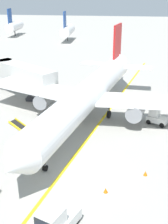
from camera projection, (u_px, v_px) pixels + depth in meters
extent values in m
plane|color=#9E9B93|center=(89.00, 180.00, 26.52)|extent=(300.00, 300.00, 0.00)
cube|color=yellow|center=(79.00, 150.00, 31.29)|extent=(17.68, 78.15, 0.01)
cylinder|color=white|center=(87.00, 95.00, 36.59)|extent=(9.74, 30.00, 3.30)
cone|color=white|center=(14.00, 164.00, 22.51)|extent=(3.68, 3.05, 3.23)
cone|color=white|center=(120.00, 62.00, 50.69)|extent=(3.67, 3.41, 3.14)
cube|color=white|center=(152.00, 102.00, 35.70)|extent=(13.04, 4.52, 0.36)
cylinder|color=gray|center=(136.00, 111.00, 35.73)|extent=(2.55, 3.54, 1.90)
cube|color=white|center=(37.00, 88.00, 40.39)|extent=(13.65, 9.40, 0.36)
cylinder|color=gray|center=(45.00, 99.00, 39.39)|extent=(2.55, 3.54, 1.90)
cube|color=red|center=(117.00, 42.00, 47.21)|extent=(1.14, 3.97, 5.20)
cube|color=white|center=(135.00, 67.00, 47.32)|extent=(5.36, 2.61, 0.24)
cube|color=white|center=(98.00, 64.00, 49.20)|extent=(5.64, 3.89, 0.24)
cylinder|color=#4C4C51|center=(44.00, 156.00, 27.32)|extent=(0.20, 0.20, 3.12)
cylinder|color=black|center=(45.00, 168.00, 27.81)|extent=(0.46, 0.62, 0.56)
cylinder|color=#4C4C51|center=(109.00, 106.00, 38.36)|extent=(0.20, 0.20, 3.12)
cylinder|color=black|center=(109.00, 114.00, 38.78)|extent=(0.55, 1.01, 0.96)
cylinder|color=#4C4C51|center=(76.00, 102.00, 39.74)|extent=(0.20, 0.20, 3.12)
cylinder|color=black|center=(76.00, 110.00, 40.16)|extent=(0.55, 1.01, 0.96)
cube|color=black|center=(27.00, 147.00, 24.12)|extent=(2.96, 1.59, 0.60)
cube|color=beige|center=(24.00, 74.00, 44.69)|extent=(11.15, 9.29, 2.50)
cylinder|color=beige|center=(3.00, 67.00, 48.36)|extent=(3.20, 3.20, 2.50)
cylinder|color=#59595B|center=(33.00, 93.00, 44.45)|extent=(0.56, 0.56, 2.35)
cube|color=#333338|center=(33.00, 99.00, 44.81)|extent=(1.80, 1.40, 0.50)
cube|color=silver|center=(57.00, 223.00, 20.79)|extent=(3.15, 4.06, 0.80)
cube|color=silver|center=(50.00, 218.00, 19.93)|extent=(2.03, 2.08, 1.10)
cylinder|color=black|center=(77.00, 221.00, 21.58)|extent=(0.44, 0.64, 0.60)
cylinder|color=black|center=(58.00, 213.00, 22.33)|extent=(0.44, 0.64, 0.60)
cube|color=silver|center=(157.00, 119.00, 36.94)|extent=(2.73, 2.24, 0.70)
cube|color=silver|center=(155.00, 112.00, 36.81)|extent=(1.43, 1.41, 1.10)
cube|color=black|center=(151.00, 111.00, 37.08)|extent=(0.51, 0.91, 0.77)
cylinder|color=black|center=(149.00, 122.00, 37.08)|extent=(0.63, 0.47, 0.60)
cylinder|color=black|center=(152.00, 119.00, 37.93)|extent=(0.63, 0.47, 0.60)
cylinder|color=black|center=(162.00, 125.00, 36.22)|extent=(0.63, 0.47, 0.60)
cylinder|color=black|center=(165.00, 122.00, 37.07)|extent=(0.63, 0.47, 0.60)
cube|color=silver|center=(35.00, 144.00, 31.34)|extent=(4.07, 3.06, 0.60)
cylinder|color=black|center=(21.00, 145.00, 31.66)|extent=(0.63, 0.47, 0.60)
cylinder|color=black|center=(30.00, 141.00, 32.63)|extent=(0.63, 0.47, 0.60)
cylinder|color=black|center=(40.00, 153.00, 30.27)|extent=(0.63, 0.47, 0.60)
cylinder|color=black|center=(49.00, 148.00, 31.24)|extent=(0.63, 0.47, 0.60)
cube|color=black|center=(30.00, 134.00, 31.28)|extent=(4.86, 3.07, 1.76)
cube|color=yellow|center=(26.00, 135.00, 30.89)|extent=(4.51, 2.35, 1.84)
cube|color=yellow|center=(33.00, 131.00, 31.58)|extent=(4.51, 2.35, 1.84)
cylinder|color=#26262D|center=(27.00, 170.00, 27.27)|extent=(0.24, 0.24, 0.85)
cube|color=yellow|center=(27.00, 163.00, 27.00)|extent=(0.36, 0.22, 0.56)
sphere|color=tan|center=(26.00, 159.00, 26.85)|extent=(0.20, 0.20, 0.20)
sphere|color=yellow|center=(26.00, 159.00, 26.82)|extent=(0.24, 0.24, 0.24)
cone|color=orange|center=(64.00, 113.00, 39.91)|extent=(0.36, 0.36, 0.44)
cone|color=orange|center=(106.00, 190.00, 24.90)|extent=(0.36, 0.36, 0.44)
cone|color=orange|center=(145.00, 173.00, 27.13)|extent=(0.36, 0.36, 0.44)
cylinder|color=silver|center=(14.00, 26.00, 99.71)|extent=(3.00, 10.00, 3.00)
cylinder|color=#3F3F3F|center=(15.00, 33.00, 100.60)|extent=(0.30, 0.30, 1.60)
cube|color=navy|center=(10.00, 16.00, 95.17)|extent=(0.24, 3.20, 4.40)
cylinder|color=silver|center=(67.00, 31.00, 90.33)|extent=(3.00, 10.00, 3.00)
cylinder|color=#3F3F3F|center=(67.00, 39.00, 91.21)|extent=(0.30, 0.30, 1.60)
cube|color=navy|center=(65.00, 19.00, 85.78)|extent=(0.24, 3.20, 4.40)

